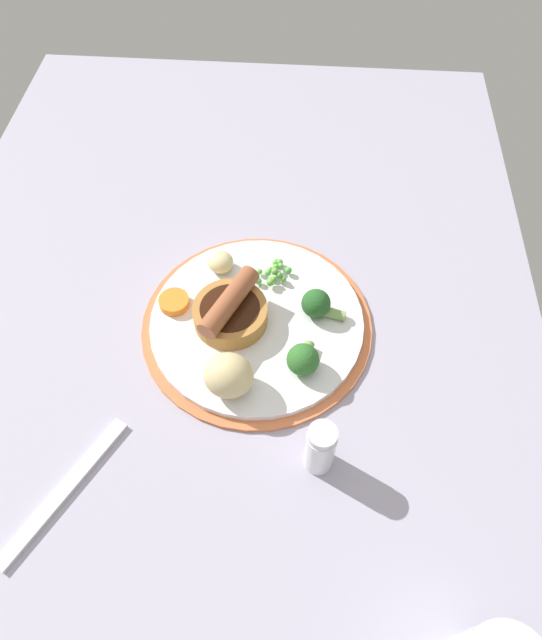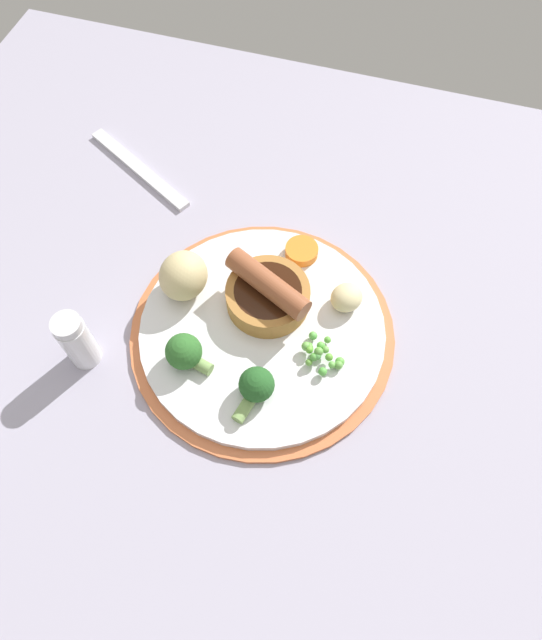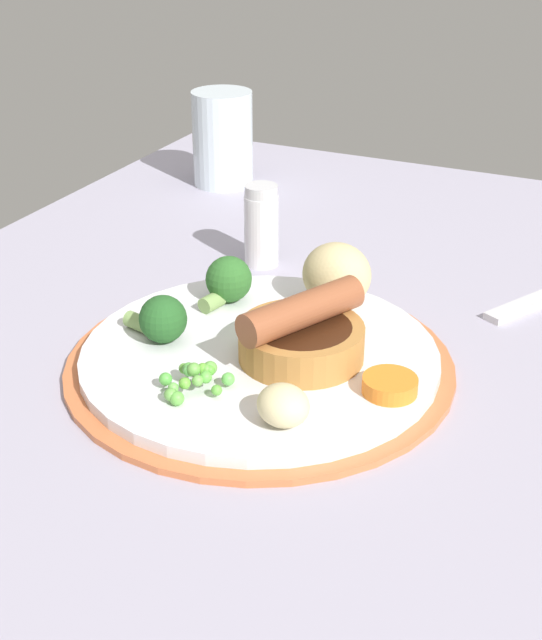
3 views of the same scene
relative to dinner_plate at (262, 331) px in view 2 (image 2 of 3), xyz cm
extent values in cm
cube|color=#9E99AD|center=(2.73, 4.40, -2.07)|extent=(110.00, 80.00, 3.00)
cylinder|color=#CC6B3D|center=(0.00, 0.00, -0.32)|extent=(28.47, 28.47, 0.50)
cylinder|color=silver|center=(0.00, 0.00, 0.13)|extent=(26.20, 26.20, 1.40)
cylinder|color=#AD7538|center=(-0.33, 3.14, 2.11)|extent=(9.02, 9.02, 2.56)
cylinder|color=#33190C|center=(-0.33, 3.14, 3.24)|extent=(7.22, 7.22, 0.30)
cylinder|color=brown|center=(-0.33, 3.14, 4.62)|extent=(10.02, 6.47, 2.46)
sphere|color=#5EA144|center=(8.79, -2.22, 1.46)|extent=(0.91, 0.91, 0.91)
sphere|color=#61AE36|center=(5.55, -1.61, 1.86)|extent=(0.79, 0.79, 0.79)
sphere|color=#5DB844|center=(6.55, -0.83, 1.92)|extent=(0.85, 0.85, 0.85)
sphere|color=#52A936|center=(5.40, -1.17, 1.77)|extent=(0.79, 0.79, 0.79)
sphere|color=#57A94D|center=(6.51, -2.14, 2.08)|extent=(0.81, 0.81, 0.81)
sphere|color=#67B74E|center=(8.15, -2.42, 1.57)|extent=(0.74, 0.74, 0.74)
sphere|color=#51AB40|center=(7.44, -3.44, 1.59)|extent=(0.90, 0.90, 0.90)
sphere|color=#5EA03B|center=(5.86, -2.92, 1.71)|extent=(0.74, 0.74, 0.74)
sphere|color=#5AA73C|center=(7.04, 0.25, 1.47)|extent=(0.75, 0.75, 0.75)
sphere|color=#5FAB37|center=(7.68, -1.80, 1.82)|extent=(0.81, 0.81, 0.81)
sphere|color=#5DA83D|center=(5.51, -1.37, 1.82)|extent=(0.78, 0.78, 0.78)
sphere|color=#54A742|center=(6.20, -2.33, 2.02)|extent=(0.88, 0.88, 0.88)
sphere|color=#5FA544|center=(6.53, -1.74, 2.29)|extent=(0.95, 0.95, 0.95)
sphere|color=#65AD48|center=(5.12, -1.27, 1.78)|extent=(0.97, 0.97, 0.97)
sphere|color=#5DB64D|center=(5.47, 0.28, 1.47)|extent=(0.91, 0.91, 0.91)
sphere|color=#66A74A|center=(7.13, -1.13, 1.90)|extent=(0.77, 0.77, 0.77)
sphere|color=#5BAD42|center=(8.84, -1.74, 1.33)|extent=(0.98, 0.98, 0.98)
sphere|color=#235623|center=(1.65, -7.09, 2.62)|extent=(3.58, 3.58, 3.58)
cylinder|color=#7A9E56|center=(1.08, -9.44, 1.46)|extent=(1.85, 2.91, 1.25)
sphere|color=#2D6628|center=(-6.42, -5.85, 2.71)|extent=(3.75, 3.75, 3.75)
cylinder|color=#7A9E56|center=(-4.37, -6.31, 1.49)|extent=(2.19, 1.71, 1.31)
ellipsoid|color=#CCB77F|center=(-9.46, 2.22, 3.42)|extent=(5.73, 6.17, 5.17)
ellipsoid|color=beige|center=(7.77, 5.42, 2.14)|extent=(4.64, 4.76, 2.62)
cylinder|color=orange|center=(1.47, 10.40, 1.40)|extent=(5.29, 5.29, 1.14)
cube|color=silver|center=(-22.15, 18.03, -0.27)|extent=(16.60, 9.95, 0.60)
cylinder|color=silver|center=(-16.98, -8.03, 2.71)|extent=(3.13, 3.13, 6.55)
cylinder|color=silver|center=(-16.98, -8.03, 6.49)|extent=(2.97, 2.97, 1.00)
camera|label=1|loc=(-39.53, -4.69, 58.11)|focal=32.00mm
camera|label=2|loc=(9.14, -27.04, 54.23)|focal=32.00mm
camera|label=3|loc=(50.80, 24.79, 32.78)|focal=50.00mm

